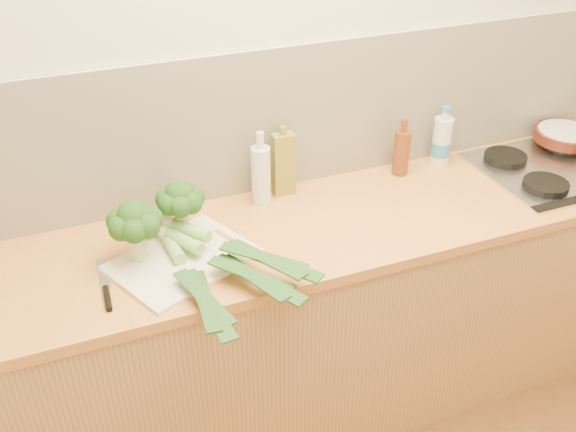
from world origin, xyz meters
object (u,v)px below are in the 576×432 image
(chopping_board, at_px, (183,260))
(chefs_knife, at_px, (106,292))
(gas_hob, at_px, (556,167))
(skillet, at_px, (566,135))

(chopping_board, height_order, chefs_knife, chefs_knife)
(chefs_knife, bearing_deg, gas_hob, 6.36)
(gas_hob, height_order, chefs_knife, gas_hob)
(gas_hob, distance_m, skillet, 0.23)
(chopping_board, distance_m, skillet, 1.71)
(chefs_knife, relative_size, skillet, 0.71)
(gas_hob, height_order, skillet, skillet)
(chopping_board, bearing_deg, chefs_knife, 171.98)
(gas_hob, height_order, chopping_board, gas_hob)
(gas_hob, bearing_deg, chopping_board, -178.16)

